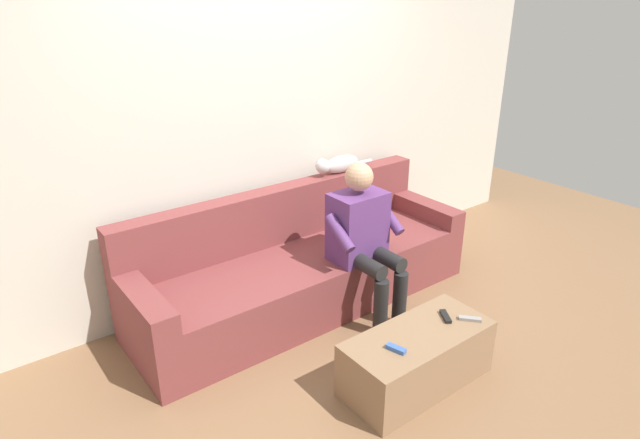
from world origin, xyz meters
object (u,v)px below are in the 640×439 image
(remote_gray, at_px, (470,319))
(person_solo_seated, at_px, (363,233))
(remote_black, at_px, (446,316))
(cat_on_backrest, at_px, (338,164))
(remote_blue, at_px, (396,349))
(couch, at_px, (301,267))
(coffee_table, at_px, (417,358))

(remote_gray, bearing_deg, person_solo_seated, 144.06)
(person_solo_seated, height_order, remote_black, person_solo_seated)
(remote_gray, bearing_deg, cat_on_backrest, 130.82)
(cat_on_backrest, distance_m, remote_blue, 1.76)
(person_solo_seated, bearing_deg, remote_gray, 95.36)
(couch, height_order, remote_blue, couch)
(cat_on_backrest, bearing_deg, remote_black, 77.77)
(remote_black, bearing_deg, remote_gray, 74.31)
(cat_on_backrest, distance_m, remote_gray, 1.65)
(remote_black, height_order, remote_gray, remote_black)
(coffee_table, height_order, cat_on_backrest, cat_on_backrest)
(couch, distance_m, remote_blue, 1.24)
(coffee_table, xyz_separation_m, person_solo_seated, (-0.26, -0.79, 0.45))
(remote_gray, bearing_deg, coffee_table, -146.20)
(couch, bearing_deg, cat_on_backrest, -154.02)
(coffee_table, relative_size, remote_gray, 6.94)
(coffee_table, distance_m, person_solo_seated, 0.95)
(person_solo_seated, distance_m, cat_on_backrest, 0.77)
(person_solo_seated, bearing_deg, couch, -55.76)
(remote_blue, bearing_deg, remote_black, -100.11)
(person_solo_seated, xyz_separation_m, remote_blue, (0.48, 0.83, -0.26))
(couch, distance_m, person_solo_seated, 0.58)
(coffee_table, height_order, remote_black, remote_black)
(remote_blue, bearing_deg, remote_gray, -111.85)
(remote_black, relative_size, remote_blue, 1.16)
(remote_gray, bearing_deg, remote_blue, -137.05)
(coffee_table, xyz_separation_m, remote_black, (-0.25, -0.01, 0.19))
(coffee_table, xyz_separation_m, remote_blue, (0.22, 0.03, 0.19))
(couch, relative_size, coffee_table, 2.81)
(remote_black, xyz_separation_m, remote_gray, (-0.10, 0.11, -0.00))
(person_solo_seated, xyz_separation_m, cat_on_backrest, (-0.30, -0.66, 0.28))
(remote_gray, height_order, remote_blue, remote_blue)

